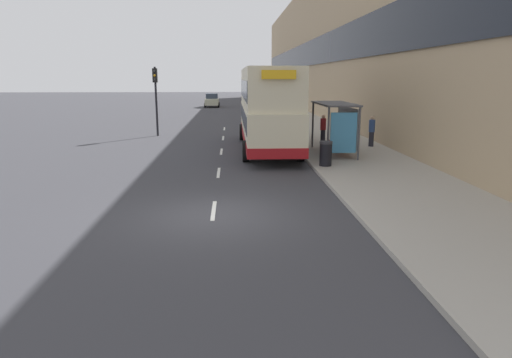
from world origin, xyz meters
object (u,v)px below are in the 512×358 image
Objects in this scene: car_0 at (212,100)px; traffic_light_far_kerb at (156,90)px; pedestrian_1 at (323,129)px; pedestrian_at_shelter at (372,131)px; litter_bin at (326,153)px; bus_shelter at (339,119)px; double_decker_bus_near at (267,107)px.

traffic_light_far_kerb is at bearing 85.39° from car_0.
car_0 is 36.03m from pedestrian_1.
pedestrian_at_shelter is 2.72m from pedestrian_1.
car_0 is at bearing 105.58° from pedestrian_at_shelter.
pedestrian_1 is at bearing 79.79° from litter_bin.
pedestrian_at_shelter is at bearing 105.58° from car_0.
pedestrian_at_shelter is at bearing -26.61° from pedestrian_1.
bus_shelter is 0.36× the size of double_decker_bus_near.
pedestrian_at_shelter reaches higher than litter_bin.
pedestrian_at_shelter reaches higher than car_0.
double_decker_bus_near is at bearing 142.57° from bus_shelter.
pedestrian_at_shelter is 6.53m from litter_bin.
traffic_light_far_kerb is (-10.15, 5.14, 2.07)m from pedestrian_1.
pedestrian_at_shelter is at bearing 46.26° from bus_shelter.
pedestrian_at_shelter is (5.70, -0.01, -1.30)m from double_decker_bus_near.
traffic_light_far_kerb is (-8.95, 11.78, 2.37)m from litter_bin.
double_decker_bus_near is at bearing 179.90° from pedestrian_at_shelter.
traffic_light_far_kerb reaches higher than pedestrian_1.
traffic_light_far_kerb reaches higher than car_0.
double_decker_bus_near reaches higher than litter_bin.
bus_shelter is 2.53× the size of pedestrian_at_shelter.
car_0 is at bearing 101.26° from bus_shelter.
litter_bin is at bearing -123.79° from pedestrian_at_shelter.
pedestrian_1 is 11.56m from traffic_light_far_kerb.
traffic_light_far_kerb reaches higher than litter_bin.
pedestrian_1 reaches higher than car_0.
litter_bin is 0.23× the size of traffic_light_far_kerb.
bus_shelter is 0.93× the size of traffic_light_far_kerb.
traffic_light_far_kerb is (-6.88, 6.35, 0.76)m from double_decker_bus_near.
bus_shelter reaches higher than pedestrian_1.
car_0 is 37.80m from pedestrian_at_shelter.
pedestrian_1 is at bearing -26.88° from traffic_light_far_kerb.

